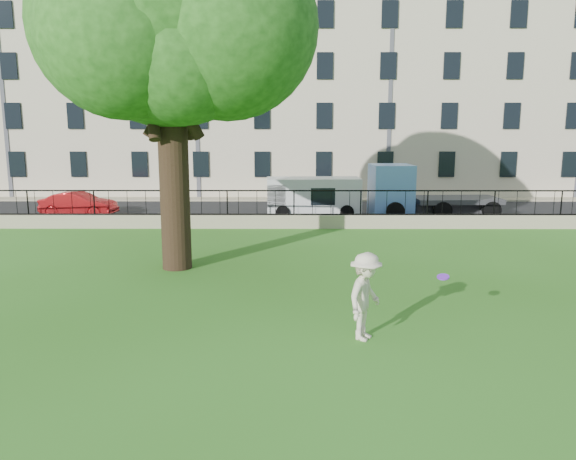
{
  "coord_description": "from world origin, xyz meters",
  "views": [
    {
      "loc": [
        -0.15,
        -12.99,
        4.48
      ],
      "look_at": [
        -0.23,
        3.5,
        1.46
      ],
      "focal_mm": 35.0,
      "sensor_mm": 36.0,
      "label": 1
    }
  ],
  "objects_px": {
    "man": "(366,296)",
    "tree": "(164,11)",
    "blue_truck": "(433,191)",
    "frisbee": "(443,277)",
    "white_van": "(313,197)",
    "red_sedan": "(79,204)"
  },
  "relations": [
    {
      "from": "tree",
      "to": "red_sedan",
      "type": "height_order",
      "value": "tree"
    },
    {
      "from": "white_van",
      "to": "man",
      "type": "bearing_deg",
      "value": -91.07
    },
    {
      "from": "man",
      "to": "frisbee",
      "type": "xyz_separation_m",
      "value": [
        1.77,
        0.53,
        0.29
      ]
    },
    {
      "from": "red_sedan",
      "to": "white_van",
      "type": "height_order",
      "value": "white_van"
    },
    {
      "from": "white_van",
      "to": "blue_truck",
      "type": "height_order",
      "value": "blue_truck"
    },
    {
      "from": "man",
      "to": "white_van",
      "type": "relative_size",
      "value": 0.4
    },
    {
      "from": "frisbee",
      "to": "red_sedan",
      "type": "xyz_separation_m",
      "value": [
        -14.21,
        16.4,
        -0.62
      ]
    },
    {
      "from": "man",
      "to": "frisbee",
      "type": "height_order",
      "value": "man"
    },
    {
      "from": "red_sedan",
      "to": "blue_truck",
      "type": "height_order",
      "value": "blue_truck"
    },
    {
      "from": "tree",
      "to": "blue_truck",
      "type": "xyz_separation_m",
      "value": [
        11.03,
        10.69,
        -6.59
      ]
    },
    {
      "from": "man",
      "to": "blue_truck",
      "type": "distance_m",
      "value": 17.85
    },
    {
      "from": "tree",
      "to": "frisbee",
      "type": "xyz_separation_m",
      "value": [
        7.16,
        -5.72,
        -6.68
      ]
    },
    {
      "from": "man",
      "to": "red_sedan",
      "type": "distance_m",
      "value": 21.02
    },
    {
      "from": "blue_truck",
      "to": "red_sedan",
      "type": "bearing_deg",
      "value": 177.19
    },
    {
      "from": "white_van",
      "to": "red_sedan",
      "type": "bearing_deg",
      "value": 177.46
    },
    {
      "from": "man",
      "to": "tree",
      "type": "bearing_deg",
      "value": 70.85
    },
    {
      "from": "frisbee",
      "to": "tree",
      "type": "bearing_deg",
      "value": 141.4
    },
    {
      "from": "frisbee",
      "to": "white_van",
      "type": "xyz_separation_m",
      "value": [
        -2.21,
        16.4,
        -0.25
      ]
    },
    {
      "from": "blue_truck",
      "to": "white_van",
      "type": "bearing_deg",
      "value": 177.19
    },
    {
      "from": "frisbee",
      "to": "blue_truck",
      "type": "relative_size",
      "value": 0.04
    },
    {
      "from": "frisbee",
      "to": "blue_truck",
      "type": "height_order",
      "value": "blue_truck"
    },
    {
      "from": "tree",
      "to": "frisbee",
      "type": "bearing_deg",
      "value": -38.6
    }
  ]
}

